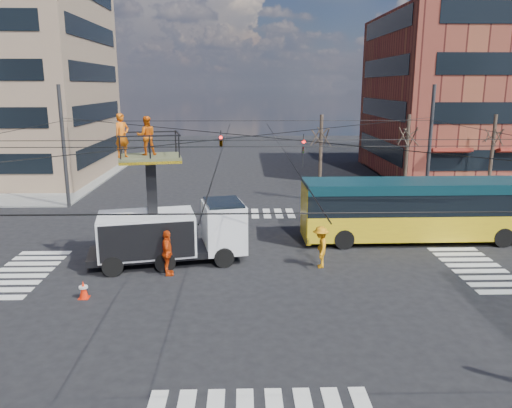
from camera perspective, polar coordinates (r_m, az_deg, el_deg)
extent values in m
plane|color=black|center=(22.13, -0.43, -7.61)|extent=(120.00, 120.00, 0.00)
cube|color=slate|center=(47.48, 25.28, 2.58)|extent=(18.00, 18.00, 0.12)
cube|color=black|center=(46.73, -17.29, 5.93)|extent=(0.12, 13.60, 1.50)
cube|color=black|center=(46.45, -17.58, 10.00)|extent=(0.12, 13.60, 1.50)
cube|color=black|center=(46.40, -17.88, 14.11)|extent=(0.12, 13.60, 1.50)
cube|color=black|center=(46.60, -18.18, 18.20)|extent=(0.12, 13.60, 1.50)
cube|color=maroon|center=(49.96, 25.58, 11.06)|extent=(20.00, 16.00, 14.00)
cube|color=black|center=(46.66, 13.94, 6.27)|extent=(0.12, 13.60, 1.58)
cube|color=black|center=(46.38, 14.19, 10.56)|extent=(0.12, 13.60, 1.57)
cube|color=black|center=(46.36, 14.44, 14.88)|extent=(0.12, 13.60, 1.57)
cube|color=black|center=(46.61, 14.71, 19.18)|extent=(0.12, 13.60, 1.57)
cylinder|color=#2D2D30|center=(35.14, 19.22, 6.24)|extent=(0.24, 0.24, 8.00)
cylinder|color=#2D2D30|center=(34.87, -21.11, 6.04)|extent=(0.24, 0.24, 8.00)
cylinder|color=black|center=(32.73, -0.87, 9.49)|extent=(24.00, 0.03, 0.03)
cylinder|color=black|center=(8.94, 1.04, -1.10)|extent=(24.00, 0.03, 0.03)
cylinder|color=black|center=(20.75, -0.46, 7.78)|extent=(24.02, 24.02, 0.03)
cylinder|color=black|center=(20.75, -0.46, 7.78)|extent=(24.02, 24.02, 0.03)
cylinder|color=black|center=(19.59, -0.39, 6.56)|extent=(24.00, 0.03, 0.03)
cylinder|color=black|center=(21.98, -0.52, 7.31)|extent=(24.00, 0.03, 0.03)
cylinder|color=black|center=(20.81, -3.79, 6.66)|extent=(0.03, 24.00, 0.03)
cylinder|color=black|center=(20.85, 2.86, 6.68)|extent=(0.03, 24.00, 0.03)
imported|color=black|center=(23.99, 5.42, 6.56)|extent=(0.16, 0.20, 1.00)
imported|color=black|center=(25.80, -4.04, 7.63)|extent=(0.26, 1.24, 0.50)
cylinder|color=#382B21|center=(34.92, 7.38, 5.18)|extent=(0.24, 0.24, 6.00)
cylinder|color=#382B21|center=(36.34, 16.80, 5.04)|extent=(0.24, 0.24, 6.00)
cylinder|color=#382B21|center=(38.64, 25.31, 4.79)|extent=(0.24, 0.24, 6.00)
cube|color=black|center=(23.27, -10.02, -5.31)|extent=(7.30, 3.56, 0.30)
cube|color=silver|center=(23.23, -3.71, -2.58)|extent=(2.25, 2.71, 2.20)
cube|color=black|center=(23.02, -3.74, -0.66)|extent=(2.03, 2.57, 0.80)
cube|color=silver|center=(22.97, -12.36, -3.31)|extent=(4.62, 3.29, 1.80)
cylinder|color=black|center=(22.45, -3.68, -6.10)|extent=(0.95, 0.52, 0.90)
cylinder|color=black|center=(24.60, -4.57, -4.35)|extent=(0.95, 0.52, 0.90)
cylinder|color=black|center=(22.21, -10.36, -6.52)|extent=(0.95, 0.52, 0.90)
cylinder|color=black|center=(24.38, -10.64, -4.71)|extent=(0.95, 0.52, 0.90)
cylinder|color=black|center=(22.23, -16.06, -6.81)|extent=(0.95, 0.52, 0.90)
cylinder|color=black|center=(24.41, -15.82, -4.98)|extent=(0.95, 0.52, 0.90)
cube|color=black|center=(22.56, -11.81, 0.87)|extent=(0.53, 0.53, 3.50)
cube|color=brown|center=(22.25, -12.03, 5.28)|extent=(2.97, 2.58, 0.12)
cube|color=yellow|center=(22.27, -12.01, 4.97)|extent=(2.97, 2.58, 0.12)
imported|color=#DE600E|center=(21.86, -15.07, 7.58)|extent=(0.78, 0.80, 1.85)
imported|color=#DE600E|center=(22.35, -12.41, 7.63)|extent=(0.95, 0.81, 1.68)
cube|color=yellow|center=(27.36, 18.45, -2.09)|extent=(12.41, 2.74, 1.30)
cube|color=black|center=(27.08, 18.64, 0.36)|extent=(12.41, 2.68, 1.10)
cube|color=#0B2830|center=(26.92, 18.77, 2.02)|extent=(12.41, 2.74, 0.50)
cube|color=yellow|center=(25.70, 5.74, -0.93)|extent=(0.28, 2.47, 2.80)
cube|color=black|center=(26.00, 5.57, -3.39)|extent=(0.18, 2.60, 0.30)
cube|color=gold|center=(25.43, 6.03, 1.80)|extent=(0.12, 1.60, 0.35)
cylinder|color=black|center=(25.18, 10.02, -3.98)|extent=(1.00, 0.31, 1.00)
cylinder|color=black|center=(27.39, 9.00, -2.51)|extent=(1.00, 0.31, 1.00)
cylinder|color=black|center=(27.99, 26.37, -3.43)|extent=(1.00, 0.31, 1.00)
cylinder|color=black|center=(30.00, 24.27, -2.15)|extent=(1.00, 0.31, 1.00)
cone|color=red|center=(20.38, -19.11, -9.22)|extent=(0.36, 0.36, 0.70)
imported|color=#D53F0D|center=(21.64, -10.11, -5.53)|extent=(0.64, 1.22, 1.98)
imported|color=orange|center=(22.40, 7.39, -4.90)|extent=(0.80, 1.27, 1.89)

